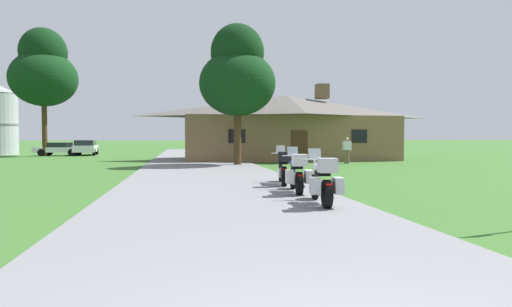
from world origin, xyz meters
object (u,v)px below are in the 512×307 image
(bystander_white_shirt_near_lodge, at_px, (347,149))
(tree_left_far, at_px, (44,71))
(tree_by_lodge_front, at_px, (237,75))
(motorcycle_blue_second_in_row, at_px, (297,174))
(motorcycle_white_nearest_to_camera, at_px, (323,181))
(parked_white_sedan_far_left, at_px, (60,149))
(motorcycle_orange_farthest_in_row, at_px, (283,168))
(parked_white_suv_far_left, at_px, (86,147))

(bystander_white_shirt_near_lodge, height_order, tree_left_far, tree_left_far)
(bystander_white_shirt_near_lodge, height_order, tree_by_lodge_front, tree_by_lodge_front)
(motorcycle_blue_second_in_row, bearing_deg, motorcycle_white_nearest_to_camera, -82.42)
(parked_white_sedan_far_left, bearing_deg, motorcycle_orange_farthest_in_row, -147.06)
(tree_by_lodge_front, xyz_separation_m, parked_white_suv_far_left, (-12.14, 17.36, -4.54))
(motorcycle_white_nearest_to_camera, bearing_deg, motorcycle_blue_second_in_row, 96.96)
(motorcycle_white_nearest_to_camera, distance_m, tree_left_far, 35.53)
(tree_left_far, xyz_separation_m, parked_white_sedan_far_left, (1.08, 0.62, -6.86))
(motorcycle_white_nearest_to_camera, relative_size, parked_white_sedan_far_left, 0.48)
(motorcycle_white_nearest_to_camera, xyz_separation_m, parked_white_suv_far_left, (-12.20, 33.01, 0.17))
(motorcycle_white_nearest_to_camera, xyz_separation_m, tree_by_lodge_front, (-0.07, 15.64, 4.71))
(motorcycle_orange_farthest_in_row, relative_size, bystander_white_shirt_near_lodge, 1.25)
(motorcycle_blue_second_in_row, xyz_separation_m, parked_white_suv_far_left, (-12.19, 30.74, 0.17))
(motorcycle_blue_second_in_row, relative_size, tree_by_lodge_front, 0.25)
(motorcycle_orange_farthest_in_row, height_order, tree_by_lodge_front, tree_by_lodge_front)
(motorcycle_blue_second_in_row, distance_m, bystander_white_shirt_near_lodge, 15.63)
(motorcycle_white_nearest_to_camera, xyz_separation_m, motorcycle_blue_second_in_row, (-0.02, 2.26, 0.00))
(tree_by_lodge_front, bearing_deg, parked_white_sedan_far_left, 130.94)
(parked_white_suv_far_left, height_order, parked_white_sedan_far_left, parked_white_suv_far_left)
(motorcycle_blue_second_in_row, distance_m, tree_left_far, 33.54)
(motorcycle_white_nearest_to_camera, bearing_deg, motorcycle_orange_farthest_in_row, 95.31)
(bystander_white_shirt_near_lodge, xyz_separation_m, tree_by_lodge_front, (-6.99, -0.62, 4.38))
(bystander_white_shirt_near_lodge, bearing_deg, tree_by_lodge_front, 32.17)
(bystander_white_shirt_near_lodge, xyz_separation_m, parked_white_sedan_far_left, (-21.13, 15.68, -0.29))
(motorcycle_white_nearest_to_camera, bearing_deg, parked_white_sedan_far_left, 120.53)
(parked_white_suv_far_left, bearing_deg, motorcycle_blue_second_in_row, -74.05)
(bystander_white_shirt_near_lodge, bearing_deg, motorcycle_blue_second_in_row, 90.75)
(motorcycle_blue_second_in_row, bearing_deg, tree_left_far, 124.90)
(parked_white_suv_far_left, xyz_separation_m, parked_white_sedan_far_left, (-2.00, -1.06, -0.13))
(motorcycle_white_nearest_to_camera, xyz_separation_m, bystander_white_shirt_near_lodge, (6.92, 16.26, 0.32))
(bystander_white_shirt_near_lodge, distance_m, tree_by_lodge_front, 8.28)
(tree_left_far, bearing_deg, motorcycle_orange_farthest_in_row, -60.07)
(tree_left_far, bearing_deg, parked_white_suv_far_left, 28.67)
(tree_left_far, relative_size, parked_white_sedan_far_left, 2.59)
(parked_white_suv_far_left, bearing_deg, tree_left_far, -157.01)
(motorcycle_white_nearest_to_camera, distance_m, parked_white_suv_far_left, 35.19)
(motorcycle_orange_farthest_in_row, bearing_deg, tree_left_far, 128.19)
(motorcycle_white_nearest_to_camera, height_order, parked_white_suv_far_left, parked_white_suv_far_left)
(bystander_white_shirt_near_lodge, bearing_deg, parked_white_sedan_far_left, -9.45)
(bystander_white_shirt_near_lodge, distance_m, tree_left_far, 27.63)
(motorcycle_orange_farthest_in_row, distance_m, tree_left_far, 31.61)
(motorcycle_white_nearest_to_camera, relative_size, bystander_white_shirt_near_lodge, 1.25)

